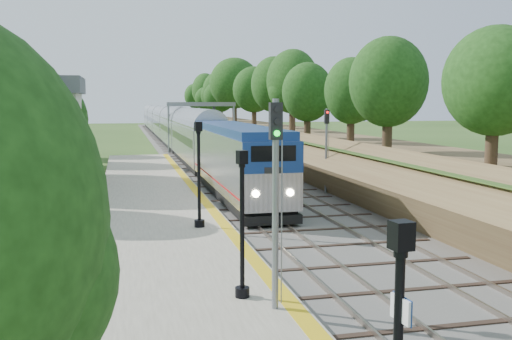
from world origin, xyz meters
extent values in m
plane|color=#2D4C19|center=(0.00, 0.00, 0.00)|extent=(320.00, 320.00, 0.00)
cube|color=#4C4944|center=(2.00, 60.00, 0.06)|extent=(9.50, 170.00, 0.12)
cube|color=gray|center=(-0.72, 60.00, 0.20)|extent=(0.08, 170.00, 0.16)
cube|color=gray|center=(0.72, 60.00, 0.20)|extent=(0.08, 170.00, 0.16)
cube|color=gray|center=(3.28, 60.00, 0.20)|extent=(0.08, 170.00, 0.16)
cube|color=gray|center=(4.72, 60.00, 0.20)|extent=(0.08, 170.00, 0.16)
cube|color=gray|center=(-5.20, 16.00, 0.19)|extent=(6.40, 68.00, 0.38)
cube|color=gold|center=(-2.35, 16.00, 0.39)|extent=(0.55, 68.00, 0.01)
cube|color=brown|center=(11.50, 60.00, 1.50)|extent=(9.00, 170.00, 3.00)
cube|color=brown|center=(7.60, 60.00, 1.30)|extent=(4.47, 170.00, 4.54)
cylinder|color=#332316|center=(10.00, 10.00, 4.31)|extent=(0.60, 0.60, 2.62)
sphere|color=#16370F|center=(10.00, 10.00, 7.88)|extent=(5.70, 5.70, 5.70)
cylinder|color=#332316|center=(10.00, 60.00, 4.31)|extent=(0.60, 0.60, 2.62)
sphere|color=#16370F|center=(10.00, 60.00, 7.88)|extent=(5.70, 5.70, 5.70)
cylinder|color=#332316|center=(10.00, 110.00, 4.31)|extent=(0.60, 0.60, 2.62)
sphere|color=#16370F|center=(10.00, 110.00, 7.88)|extent=(5.70, 5.70, 5.70)
cube|color=beige|center=(-14.00, 30.00, 3.40)|extent=(8.00, 6.00, 6.80)
cube|color=#585C61|center=(-14.00, 30.00, 7.40)|extent=(8.60, 6.60, 1.20)
cube|color=black|center=(-9.99, 28.20, 1.80)|extent=(0.05, 1.10, 1.30)
cube|color=black|center=(-9.99, 31.80, 1.80)|extent=(0.05, 1.10, 1.30)
cube|color=black|center=(-9.99, 28.20, 4.60)|extent=(0.05, 1.10, 1.30)
cube|color=black|center=(-9.99, 31.80, 4.60)|extent=(0.05, 1.10, 1.30)
cylinder|color=slate|center=(-1.50, 55.00, 3.10)|extent=(0.24, 0.24, 6.20)
cylinder|color=slate|center=(6.50, 55.00, 3.10)|extent=(0.24, 0.24, 6.20)
cube|color=slate|center=(2.50, 55.00, 5.95)|extent=(8.40, 0.25, 0.50)
cube|color=black|center=(0.00, 54.85, 5.20)|extent=(0.30, 0.20, 0.90)
cube|color=black|center=(4.00, 54.85, 5.20)|extent=(0.30, 0.20, 0.90)
cylinder|color=#332316|center=(-12.00, 26.00, 1.22)|extent=(0.60, 0.60, 2.45)
sphere|color=#16370F|center=(-12.00, 26.00, 4.55)|extent=(5.32, 5.32, 5.32)
cylinder|color=#332316|center=(-12.00, 42.00, 1.22)|extent=(0.60, 0.60, 2.45)
sphere|color=#16370F|center=(-12.00, 42.00, 4.55)|extent=(5.32, 5.32, 5.32)
cube|color=black|center=(0.00, 20.92, 0.58)|extent=(2.78, 17.38, 0.60)
cube|color=#B7BAC1|center=(0.00, 20.92, 2.59)|extent=(3.02, 18.11, 3.42)
cube|color=navy|center=(0.00, 20.92, 4.53)|extent=(2.90, 17.38, 0.44)
cube|color=navy|center=(0.00, 11.84, 3.55)|extent=(2.99, 0.10, 1.51)
cube|color=black|center=(0.00, 11.80, 3.75)|extent=(2.21, 0.06, 0.75)
cube|color=#B01111|center=(0.00, 20.92, 1.44)|extent=(3.04, 17.75, 0.10)
cube|color=#B7BAC1|center=(0.00, 40.63, 2.24)|extent=(3.02, 20.12, 3.92)
cube|color=#B7BAC1|center=(0.00, 61.35, 2.24)|extent=(3.02, 20.12, 3.92)
cube|color=#B7BAC1|center=(0.00, 82.07, 2.24)|extent=(3.02, 20.12, 3.92)
cube|color=#B7BAC1|center=(0.00, 102.79, 2.24)|extent=(3.02, 20.12, 3.92)
cube|color=#B7BAC1|center=(0.00, 123.51, 2.24)|extent=(3.02, 20.12, 3.92)
cube|color=black|center=(-3.46, -7.58, 4.44)|extent=(0.29, 0.29, 0.38)
cube|color=silver|center=(-3.46, -7.58, 4.44)|extent=(0.21, 0.21, 0.29)
cube|color=white|center=(-3.43, -7.58, 3.44)|extent=(0.08, 0.46, 0.36)
cylinder|color=black|center=(-3.60, 1.90, 0.53)|extent=(0.43, 0.43, 0.30)
cylinder|color=black|center=(-3.60, 1.90, 2.46)|extent=(0.14, 0.14, 3.85)
cube|color=black|center=(-3.60, 1.90, 4.58)|extent=(0.33, 0.33, 0.40)
cube|color=silver|center=(-3.60, 1.90, 4.58)|extent=(0.24, 0.24, 0.30)
cylinder|color=black|center=(-3.57, 11.81, 0.55)|extent=(0.49, 0.49, 0.33)
cylinder|color=black|center=(-3.57, 11.81, 2.70)|extent=(0.15, 0.15, 4.30)
cube|color=black|center=(-3.57, 11.81, 5.07)|extent=(0.35, 0.35, 0.44)
cube|color=silver|center=(-3.57, 11.81, 5.07)|extent=(0.25, 0.25, 0.33)
cylinder|color=slate|center=(-2.90, 0.76, 3.32)|extent=(0.18, 0.18, 5.89)
cube|color=black|center=(-2.90, 0.76, 5.66)|extent=(0.35, 0.22, 1.01)
cylinder|color=#0CE526|center=(-2.90, 0.62, 5.66)|extent=(0.16, 0.06, 0.16)
cylinder|color=slate|center=(6.20, 21.40, 2.94)|extent=(0.16, 0.16, 5.65)
cube|color=black|center=(6.20, 21.40, 5.22)|extent=(0.31, 0.20, 0.91)
cylinder|color=#FF0C0C|center=(6.20, 21.28, 5.22)|extent=(0.15, 0.05, 0.15)
camera|label=1|loc=(-6.97, -14.23, 6.16)|focal=40.00mm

